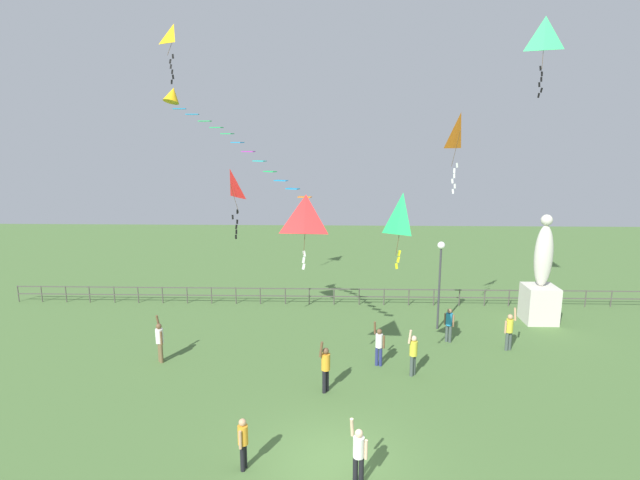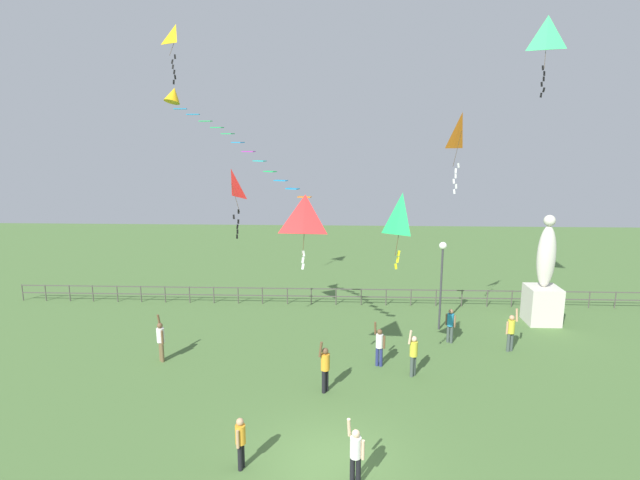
% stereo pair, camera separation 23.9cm
% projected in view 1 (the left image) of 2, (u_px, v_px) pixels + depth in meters
% --- Properties ---
extents(ground_plane, '(80.00, 80.00, 0.00)m').
position_uv_depth(ground_plane, '(333.00, 462.00, 14.48)').
color(ground_plane, '#4C7038').
extents(statue_monument, '(1.55, 1.55, 5.52)m').
position_uv_depth(statue_monument, '(541.00, 287.00, 25.24)').
color(statue_monument, beige).
rests_on(statue_monument, ground_plane).
extents(lamppost, '(0.36, 0.36, 4.37)m').
position_uv_depth(lamppost, '(440.00, 266.00, 23.98)').
color(lamppost, '#38383D').
rests_on(lamppost, ground_plane).
extents(person_0, '(0.44, 0.41, 1.95)m').
position_uv_depth(person_0, '(413.00, 352.00, 19.60)').
color(person_0, '#3F4C47').
rests_on(person_0, ground_plane).
extents(person_1, '(0.49, 0.36, 1.92)m').
position_uv_depth(person_1, '(359.00, 452.00, 13.38)').
color(person_1, black).
rests_on(person_1, ground_plane).
extents(person_2, '(0.47, 0.35, 1.87)m').
position_uv_depth(person_2, '(379.00, 344.00, 20.46)').
color(person_2, navy).
rests_on(person_2, ground_plane).
extents(person_3, '(0.37, 0.49, 1.98)m').
position_uv_depth(person_3, '(160.00, 339.00, 20.78)').
color(person_3, brown).
rests_on(person_3, ground_plane).
extents(person_4, '(0.42, 0.47, 2.03)m').
position_uv_depth(person_4, '(326.00, 366.00, 18.31)').
color(person_4, black).
rests_on(person_4, ground_plane).
extents(person_5, '(0.52, 0.31, 1.95)m').
position_uv_depth(person_5, '(509.00, 329.00, 21.96)').
color(person_5, '#3F4C47').
rests_on(person_5, ground_plane).
extents(person_6, '(0.29, 0.46, 1.56)m').
position_uv_depth(person_6, '(243.00, 440.00, 14.01)').
color(person_6, black).
rests_on(person_6, ground_plane).
extents(person_7, '(0.42, 0.31, 1.60)m').
position_uv_depth(person_7, '(449.00, 323.00, 22.85)').
color(person_7, '#3F4C47').
rests_on(person_7, ground_plane).
extents(kite_0, '(0.88, 0.78, 2.53)m').
position_uv_depth(kite_0, '(402.00, 216.00, 16.74)').
color(kite_0, '#1EB759').
extents(kite_1, '(0.95, 1.14, 3.04)m').
position_uv_depth(kite_1, '(231.00, 186.00, 21.31)').
color(kite_1, red).
extents(kite_2, '(0.84, 0.75, 3.37)m').
position_uv_depth(kite_2, '(460.00, 134.00, 20.78)').
color(kite_2, orange).
extents(kite_3, '(1.20, 1.16, 2.38)m').
position_uv_depth(kite_3, '(306.00, 217.00, 16.82)').
color(kite_3, red).
extents(kite_4, '(1.19, 0.77, 3.29)m').
position_uv_depth(kite_4, '(544.00, 37.00, 21.01)').
color(kite_4, '#1EB759').
extents(kite_5, '(0.89, 0.82, 2.56)m').
position_uv_depth(kite_5, '(174.00, 39.00, 22.40)').
color(kite_5, yellow).
extents(streamer_kite, '(5.70, 2.19, 3.98)m').
position_uv_depth(streamer_kite, '(184.00, 104.00, 18.55)').
color(streamer_kite, yellow).
extents(waterfront_railing, '(36.01, 0.06, 0.95)m').
position_uv_depth(waterfront_railing, '(326.00, 294.00, 28.08)').
color(waterfront_railing, '#4C4742').
rests_on(waterfront_railing, ground_plane).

